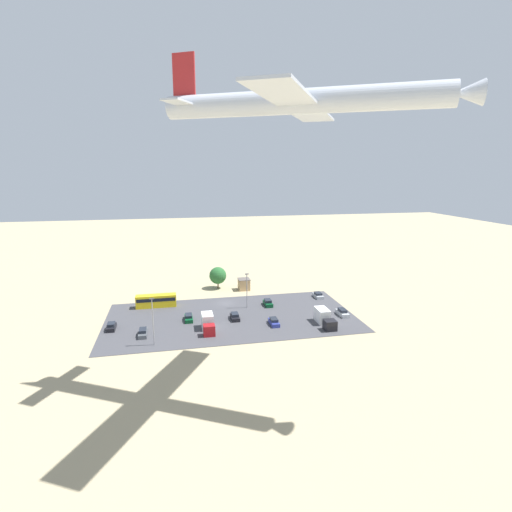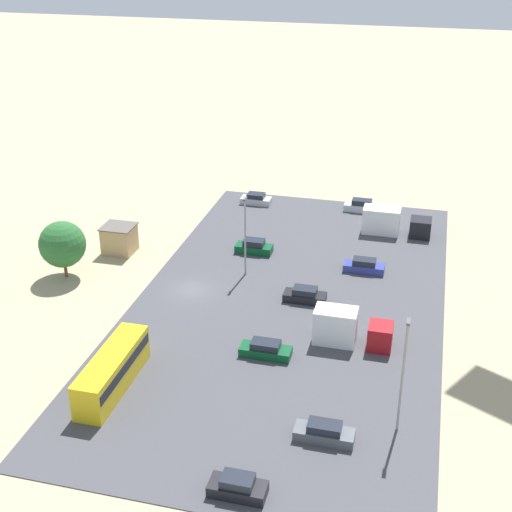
% 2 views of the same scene
% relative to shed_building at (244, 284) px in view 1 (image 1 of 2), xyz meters
% --- Properties ---
extents(ground_plane, '(400.00, 400.00, 0.00)m').
position_rel_shed_building_xyz_m(ground_plane, '(6.96, 11.32, -1.67)').
color(ground_plane, tan).
extents(parking_lot_surface, '(58.85, 30.99, 0.08)m').
position_rel_shed_building_xyz_m(parking_lot_surface, '(6.96, 21.87, -1.63)').
color(parking_lot_surface, '#424247').
rests_on(parking_lot_surface, ground).
extents(shed_building, '(3.41, 3.72, 3.32)m').
position_rel_shed_building_xyz_m(shed_building, '(0.00, 0.00, 0.00)').
color(shed_building, tan).
rests_on(shed_building, ground).
extents(bus, '(10.15, 2.56, 3.20)m').
position_rel_shed_building_xyz_m(bus, '(24.85, 10.50, 0.14)').
color(bus, gold).
rests_on(bus, ground).
extents(parked_car_0, '(1.85, 4.35, 1.52)m').
position_rel_shed_building_xyz_m(parked_car_0, '(6.35, 23.36, -0.96)').
color(parked_car_0, black).
rests_on(parked_car_0, ground).
extents(parked_car_1, '(1.77, 4.63, 1.62)m').
position_rel_shed_building_xyz_m(parked_car_1, '(-19.61, 26.14, -0.91)').
color(parked_car_1, '#ADB2B7').
rests_on(parked_car_1, ground).
extents(parked_car_2, '(1.81, 4.65, 1.47)m').
position_rel_shed_building_xyz_m(parked_car_2, '(17.09, 21.81, -0.98)').
color(parked_car_2, '#0C4723').
rests_on(parked_car_2, ground).
extents(parked_car_3, '(1.86, 4.30, 1.64)m').
position_rel_shed_building_xyz_m(parked_car_3, '(-3.59, 15.39, -0.91)').
color(parked_car_3, '#0C4723').
rests_on(parked_car_3, ground).
extents(parked_car_4, '(1.83, 4.03, 1.54)m').
position_rel_shed_building_xyz_m(parked_car_4, '(34.10, 23.96, -0.95)').
color(parked_car_4, black).
rests_on(parked_car_4, ground).
extents(parked_car_5, '(1.95, 4.13, 1.46)m').
position_rel_shed_building_xyz_m(parked_car_5, '(-18.75, 11.77, -0.98)').
color(parked_car_5, '#ADB2B7').
rests_on(parked_car_5, ground).
extents(parked_car_6, '(1.74, 4.59, 1.50)m').
position_rel_shed_building_xyz_m(parked_car_6, '(27.02, 28.79, -0.96)').
color(parked_car_6, '#4C5156').
rests_on(parked_car_6, ground).
extents(parked_car_7, '(1.77, 4.51, 1.51)m').
position_rel_shed_building_xyz_m(parked_car_7, '(-1.86, 28.49, -0.96)').
color(parked_car_7, navy).
rests_on(parked_car_7, ground).
extents(parked_truck_0, '(2.47, 7.21, 3.37)m').
position_rel_shed_building_xyz_m(parked_truck_0, '(13.18, 28.67, -0.04)').
color(parked_truck_0, maroon).
rests_on(parked_truck_0, ground).
extents(parked_truck_1, '(2.57, 8.35, 3.24)m').
position_rel_shed_building_xyz_m(parked_truck_1, '(-13.18, 30.63, -0.11)').
color(parked_truck_1, black).
rests_on(parked_truck_1, ground).
extents(tree_near_shed, '(5.07, 5.07, 6.45)m').
position_rel_shed_building_xyz_m(tree_near_shed, '(7.34, -3.15, 2.25)').
color(tree_near_shed, brown).
rests_on(tree_near_shed, ground).
extents(light_pole_lot_centre, '(0.90, 0.28, 9.01)m').
position_rel_shed_building_xyz_m(light_pole_lot_centre, '(2.05, 15.87, 3.35)').
color(light_pole_lot_centre, gray).
rests_on(light_pole_lot_centre, ground).
extents(light_pole_lot_edge, '(0.90, 0.28, 9.84)m').
position_rel_shed_building_xyz_m(light_pole_lot_edge, '(24.48, 34.09, 3.77)').
color(light_pole_lot_edge, gray).
rests_on(light_pole_lot_edge, ground).
extents(airplane, '(39.03, 33.51, 9.23)m').
position_rel_shed_building_xyz_m(airplane, '(1.35, 57.09, 42.04)').
color(airplane, silver).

